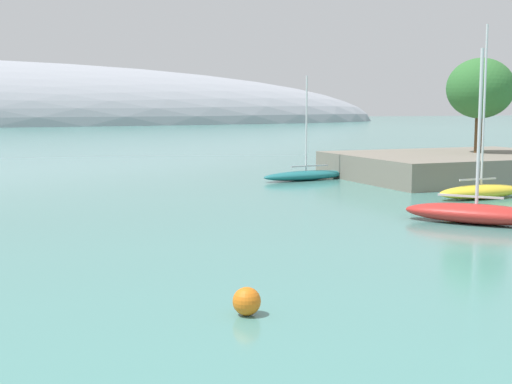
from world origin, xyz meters
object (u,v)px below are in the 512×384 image
(sailboat_yellow_outer_mooring, at_px, (481,190))
(tree_clump_shore, at_px, (480,89))
(mooring_buoy_orange, at_px, (247,301))
(sailboat_teal_near_shore, at_px, (306,175))
(sailboat_red_mid_mooring, at_px, (476,213))

(sailboat_yellow_outer_mooring, bearing_deg, tree_clump_shore, 49.88)
(mooring_buoy_orange, bearing_deg, sailboat_yellow_outer_mooring, 37.65)
(sailboat_teal_near_shore, relative_size, sailboat_red_mid_mooring, 0.94)
(tree_clump_shore, height_order, sailboat_yellow_outer_mooring, sailboat_yellow_outer_mooring)
(sailboat_red_mid_mooring, bearing_deg, sailboat_teal_near_shore, 136.89)
(sailboat_teal_near_shore, bearing_deg, mooring_buoy_orange, 54.39)
(tree_clump_shore, xyz_separation_m, mooring_buoy_orange, (-30.81, -27.96, -6.57))
(sailboat_red_mid_mooring, xyz_separation_m, mooring_buoy_orange, (-15.75, -9.76, -0.15))
(tree_clump_shore, xyz_separation_m, sailboat_yellow_outer_mooring, (-8.70, -10.90, -6.44))
(tree_clump_shore, relative_size, mooring_buoy_orange, 9.57)
(sailboat_teal_near_shore, xyz_separation_m, sailboat_red_mid_mooring, (-1.18, -20.91, 0.12))
(tree_clump_shore, bearing_deg, sailboat_teal_near_shore, 168.96)
(sailboat_teal_near_shore, distance_m, sailboat_red_mid_mooring, 20.94)
(mooring_buoy_orange, bearing_deg, sailboat_teal_near_shore, 61.10)
(sailboat_red_mid_mooring, distance_m, mooring_buoy_orange, 18.53)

